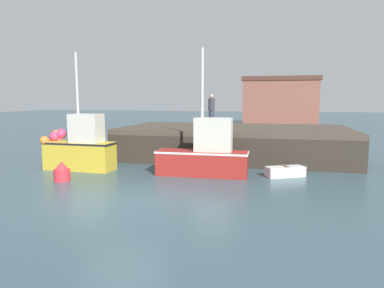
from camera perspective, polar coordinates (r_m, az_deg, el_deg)
ground at (r=11.20m, az=-10.88°, el=-9.18°), size 120.00×160.00×0.10m
pier at (r=18.31m, az=6.79°, el=1.75°), size 11.80×6.10×1.63m
fishing_boat_near_left at (r=16.20m, az=-18.07°, el=-0.47°), size 3.31×1.30×5.10m
fishing_boat_near_right at (r=14.21m, az=2.12°, el=-1.77°), size 3.78×1.14×5.12m
rowboat at (r=14.59m, az=15.00°, el=-4.37°), size 1.65×1.20×0.46m
dockworker at (r=18.89m, az=3.20°, el=5.51°), size 0.34×0.34×1.74m
warehouse at (r=43.02m, az=14.19°, el=6.81°), size 8.80×4.70×5.72m
mooring_buoy_foreground at (r=14.23m, az=-20.52°, el=-4.33°), size 0.61×0.61×0.76m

